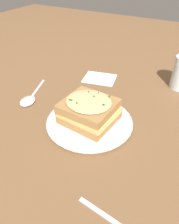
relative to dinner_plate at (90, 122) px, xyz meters
name	(u,v)px	position (x,y,z in m)	size (l,w,h in m)	color
ground_plane	(78,122)	(-0.03, -0.01, -0.01)	(2.40, 2.40, 0.00)	brown
dinner_plate	(90,122)	(0.00, 0.00, 0.00)	(0.23, 0.23, 0.01)	white
sandwich	(89,110)	(0.00, 0.00, 0.04)	(0.14, 0.13, 0.06)	#A37542
spoon	(29,99)	(-0.22, 0.01, 0.00)	(0.08, 0.17, 0.01)	silver
napkin	(100,78)	(-0.09, 0.24, -0.01)	(0.11, 0.09, 0.00)	white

